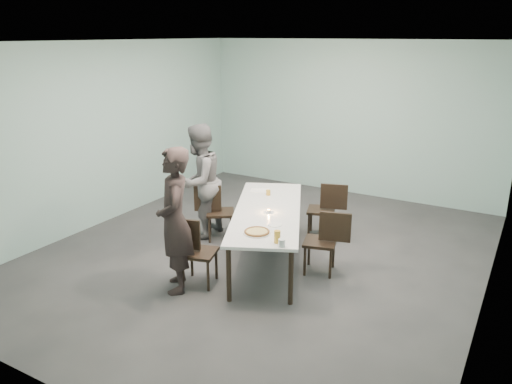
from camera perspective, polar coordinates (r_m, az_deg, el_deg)
The scene contains 16 objects.
ground at distance 7.41m, azimuth 0.64°, elevation -7.04°, with size 7.00×7.00×0.00m, color #333335.
room_shell at distance 6.82m, azimuth 0.70°, elevation 8.60°, with size 6.02×7.02×3.01m.
table at distance 6.98m, azimuth 1.31°, elevation -2.50°, with size 1.89×2.74×0.75m.
chair_near_left at distance 6.44m, azimuth -7.22°, elevation -6.26°, with size 0.65×0.52×0.87m.
chair_far_left at distance 7.79m, azimuth -4.71°, elevation -1.87°, with size 0.64×0.58×0.87m.
chair_near_right at distance 6.73m, azimuth 8.03°, elevation -5.21°, with size 0.65×0.51×0.87m.
chair_far_right at distance 7.93m, azimuth 8.05°, elevation -1.64°, with size 0.65×0.53×0.87m.
diner_near at distance 6.18m, azimuth -9.27°, elevation -3.25°, with size 0.67×0.44×1.83m, color black.
diner_far at distance 7.80m, azimuth -6.51°, elevation 1.19°, with size 0.88×0.68×1.80m, color slate.
pizza at distance 6.16m, azimuth 0.11°, elevation -4.58°, with size 0.34×0.34×0.04m.
side_plate at distance 6.42m, azimuth 2.18°, elevation -3.76°, with size 0.18×0.18×0.01m, color white.
beer_glass at distance 5.87m, azimuth 2.44°, elevation -5.14°, with size 0.08×0.08×0.15m, color gold.
water_tumbler at distance 5.79m, azimuth 2.95°, elevation -5.83°, with size 0.08×0.08×0.09m, color silver.
tealight at distance 6.85m, azimuth 1.47°, elevation -2.20°, with size 0.06×0.06×0.05m.
amber_tumbler at distance 7.58m, azimuth 1.41°, elevation -0.06°, with size 0.07×0.07×0.08m, color gold.
menu at distance 7.80m, azimuth 0.45°, elevation 0.16°, with size 0.30×0.22×0.01m, color silver.
Camera 1 is at (3.28, -5.88, 3.10)m, focal length 35.00 mm.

